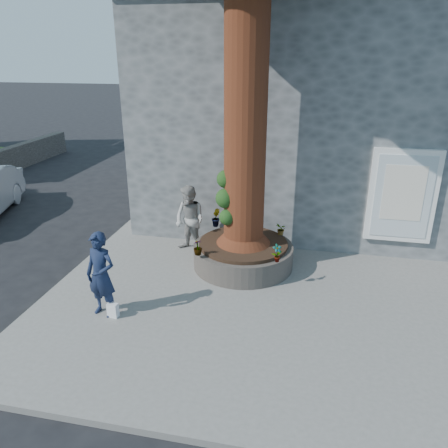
# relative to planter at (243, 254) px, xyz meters

# --- Properties ---
(ground) EXTENTS (120.00, 120.00, 0.00)m
(ground) POSITION_rel_planter_xyz_m (-0.80, -2.00, -0.41)
(ground) COLOR black
(ground) RESTS_ON ground
(pavement) EXTENTS (9.00, 8.00, 0.12)m
(pavement) POSITION_rel_planter_xyz_m (0.70, -1.00, -0.35)
(pavement) COLOR slate
(pavement) RESTS_ON ground
(yellow_line) EXTENTS (0.10, 30.00, 0.01)m
(yellow_line) POSITION_rel_planter_xyz_m (-3.85, -1.00, -0.41)
(yellow_line) COLOR yellow
(yellow_line) RESTS_ON ground
(stone_shop) EXTENTS (10.30, 8.30, 6.30)m
(stone_shop) POSITION_rel_planter_xyz_m (1.70, 5.20, 2.75)
(stone_shop) COLOR #535759
(stone_shop) RESTS_ON ground
(planter) EXTENTS (2.30, 2.30, 0.60)m
(planter) POSITION_rel_planter_xyz_m (0.00, 0.00, 0.00)
(planter) COLOR black
(planter) RESTS_ON pavement
(man) EXTENTS (0.67, 0.50, 1.67)m
(man) POSITION_rel_planter_xyz_m (-2.25, -2.53, 0.54)
(man) COLOR #15203B
(man) RESTS_ON pavement
(woman) EXTENTS (1.03, 0.96, 1.69)m
(woman) POSITION_rel_planter_xyz_m (-1.42, 0.49, 0.55)
(woman) COLOR #A09D99
(woman) RESTS_ON pavement
(shopping_bag) EXTENTS (0.21, 0.14, 0.28)m
(shopping_bag) POSITION_rel_planter_xyz_m (-2.05, -2.61, -0.15)
(shopping_bag) COLOR white
(shopping_bag) RESTS_ON pavement
(plant_a) EXTENTS (0.25, 0.23, 0.39)m
(plant_a) POSITION_rel_planter_xyz_m (0.85, -0.85, 0.50)
(plant_a) COLOR gray
(plant_a) RESTS_ON planter
(plant_b) EXTENTS (0.29, 0.30, 0.44)m
(plant_b) POSITION_rel_planter_xyz_m (-0.85, 0.85, 0.53)
(plant_b) COLOR gray
(plant_b) RESTS_ON planter
(plant_c) EXTENTS (0.27, 0.27, 0.34)m
(plant_c) POSITION_rel_planter_xyz_m (-0.85, -0.85, 0.48)
(plant_c) COLOR gray
(plant_c) RESTS_ON planter
(plant_d) EXTENTS (0.31, 0.32, 0.29)m
(plant_d) POSITION_rel_planter_xyz_m (0.81, 0.61, 0.45)
(plant_d) COLOR gray
(plant_d) RESTS_ON planter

